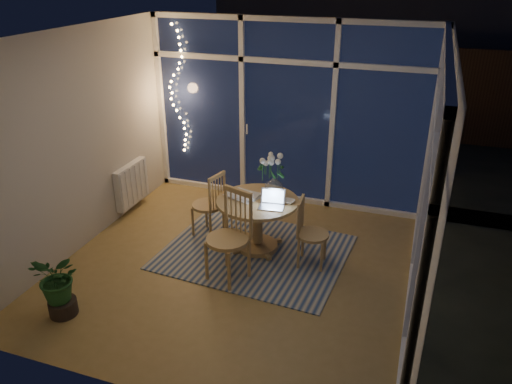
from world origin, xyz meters
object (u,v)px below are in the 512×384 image
dining_table (257,225)px  potted_plant (58,282)px  chair_front (227,238)px  chair_left (208,204)px  laptop (271,199)px  chair_right (313,233)px  flower_vase (274,185)px

dining_table → potted_plant: 2.33m
chair_front → dining_table: bearing=101.6°
dining_table → potted_plant: size_ratio=1.29×
chair_left → laptop: 1.02m
chair_front → potted_plant: chair_front is taller
laptop → potted_plant: size_ratio=0.37×
chair_right → flower_vase: (-0.59, 0.37, 0.35)m
laptop → flower_vase: size_ratio=1.36×
dining_table → flower_vase: bearing=62.5°
flower_vase → chair_left: bearing=-171.7°
flower_vase → chair_front: bearing=-103.4°
chair_left → flower_vase: size_ratio=4.27×
chair_right → potted_plant: size_ratio=1.11×
chair_left → chair_front: (0.61, -0.84, 0.08)m
chair_front → laptop: chair_front is taller
dining_table → potted_plant: potted_plant is taller
chair_left → potted_plant: bearing=-7.0°
flower_vase → potted_plant: bearing=-127.0°
dining_table → flower_vase: flower_vase is taller
dining_table → laptop: bearing=-32.2°
chair_front → potted_plant: bearing=-120.5°
flower_vase → potted_plant: size_ratio=0.28×
dining_table → laptop: (0.21, -0.14, 0.44)m
potted_plant → chair_right: bearing=38.3°
dining_table → chair_right: bearing=-10.3°
dining_table → potted_plant: (-1.44, -1.83, 0.05)m
chair_right → chair_front: 1.01m
laptop → flower_vase: 0.39m
flower_vase → chair_right: bearing=-32.6°
laptop → chair_right: bearing=-6.2°
dining_table → chair_right: size_ratio=1.16×
dining_table → flower_vase: (0.13, 0.25, 0.44)m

